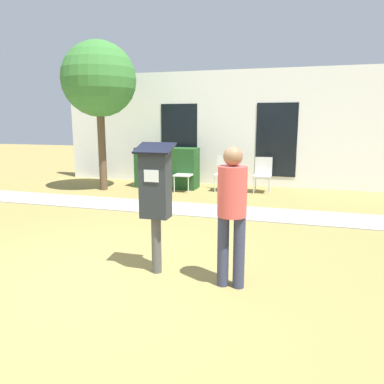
# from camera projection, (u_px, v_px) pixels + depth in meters

# --- Properties ---
(ground_plane) EXTENTS (40.00, 40.00, 0.00)m
(ground_plane) POSITION_uv_depth(u_px,v_px,m) (106.00, 282.00, 4.34)
(ground_plane) COLOR olive
(sidewalk) EXTENTS (12.00, 1.10, 0.02)m
(sidewalk) POSITION_uv_depth(u_px,v_px,m) (194.00, 209.00, 7.81)
(sidewalk) COLOR #A3A099
(sidewalk) RESTS_ON ground
(building_facade) EXTENTS (10.00, 0.26, 3.20)m
(building_facade) POSITION_uv_depth(u_px,v_px,m) (227.00, 129.00, 10.66)
(building_facade) COLOR white
(building_facade) RESTS_ON ground
(parking_meter) EXTENTS (0.44, 0.31, 1.59)m
(parking_meter) POSITION_uv_depth(u_px,v_px,m) (155.00, 191.00, 4.44)
(parking_meter) COLOR #4C4C4C
(parking_meter) RESTS_ON ground
(person_standing) EXTENTS (0.32, 0.32, 1.58)m
(person_standing) POSITION_uv_depth(u_px,v_px,m) (232.00, 206.00, 4.07)
(person_standing) COLOR #333851
(person_standing) RESTS_ON ground
(outdoor_chair_left) EXTENTS (0.44, 0.44, 0.90)m
(outdoor_chair_left) POSITION_uv_depth(u_px,v_px,m) (184.00, 171.00, 9.77)
(outdoor_chair_left) COLOR silver
(outdoor_chair_left) RESTS_ON ground
(outdoor_chair_middle) EXTENTS (0.44, 0.44, 0.90)m
(outdoor_chair_middle) POSITION_uv_depth(u_px,v_px,m) (224.00, 171.00, 9.83)
(outdoor_chair_middle) COLOR silver
(outdoor_chair_middle) RESTS_ON ground
(outdoor_chair_right) EXTENTS (0.44, 0.44, 0.90)m
(outdoor_chair_right) POSITION_uv_depth(u_px,v_px,m) (263.00, 172.00, 9.63)
(outdoor_chair_right) COLOR silver
(outdoor_chair_right) RESTS_ON ground
(hedge_row) EXTENTS (1.71, 0.60, 1.10)m
(hedge_row) POSITION_uv_depth(u_px,v_px,m) (167.00, 168.00, 10.29)
(hedge_row) COLOR #1E471E
(hedge_row) RESTS_ON ground
(tree) EXTENTS (1.90, 1.90, 3.82)m
(tree) POSITION_uv_depth(u_px,v_px,m) (99.00, 80.00, 9.52)
(tree) COLOR brown
(tree) RESTS_ON ground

